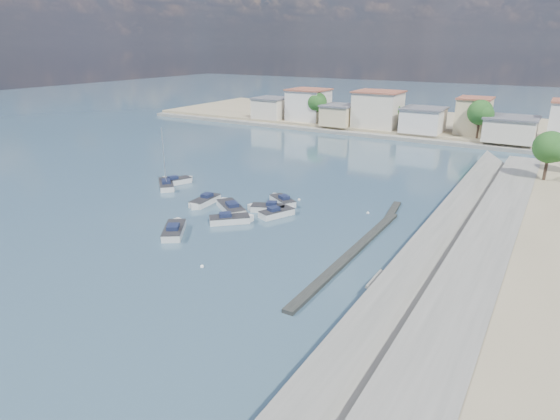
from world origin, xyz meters
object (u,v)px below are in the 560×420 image
Objects in this scene: motorboat_f at (282,201)px; motorboat_h at (232,220)px; motorboat_d at (266,208)px; motorboat_e at (178,181)px; motorboat_b at (278,213)px; motorboat_c at (230,207)px; motorboat_a at (174,230)px; sailboat at (166,184)px; motorboat_g at (204,202)px.

motorboat_h is (-1.45, -9.18, 0.00)m from motorboat_f.
motorboat_d and motorboat_e have the same top height.
motorboat_e is 1.05× the size of motorboat_h.
motorboat_b is 6.49m from motorboat_c.
motorboat_a is at bearing -123.17° from motorboat_b.
motorboat_a is 15.93m from motorboat_f.
motorboat_e is at bearing -179.45° from motorboat_f.
motorboat_c and motorboat_d have the same top height.
motorboat_c is at bearing -153.11° from motorboat_d.
motorboat_c is at bearing 85.56° from motorboat_a.
motorboat_d is 1.01× the size of motorboat_h.
motorboat_h is at bearing -51.00° from motorboat_c.
motorboat_e is (-14.13, 5.53, -0.00)m from motorboat_c.
motorboat_c and motorboat_h have the same top height.
sailboat reaches higher than motorboat_f.
motorboat_c is 4.65m from motorboat_d.
motorboat_g is (9.78, -5.50, 0.00)m from motorboat_e.
motorboat_h is (3.54, 5.95, -0.00)m from motorboat_a.
motorboat_c and motorboat_e have the same top height.
motorboat_a and motorboat_e have the same top height.
sailboat is (-10.10, 3.37, 0.04)m from motorboat_g.
motorboat_d is 5.73m from motorboat_h.
motorboat_g is 10.65m from sailboat.
motorboat_d and motorboat_g have the same top height.
motorboat_e is at bearing 158.62° from motorboat_c.
motorboat_a is at bearing -69.07° from motorboat_g.
motorboat_e is (-18.27, 3.43, 0.00)m from motorboat_d.
sailboat is at bearing 158.29° from motorboat_h.
motorboat_d is 8.74m from motorboat_g.
motorboat_b is 10.77m from motorboat_g.
motorboat_b is 4.79m from motorboat_f.
motorboat_g is at bearing -166.27° from motorboat_d.
motorboat_f is at bearing 88.11° from motorboat_d.
motorboat_b is 0.83× the size of motorboat_c.
motorboat_a is at bearing -108.27° from motorboat_f.
motorboat_c and motorboat_f have the same top height.
motorboat_g is (-10.69, -1.37, 0.00)m from motorboat_b.
motorboat_e is at bearing 169.37° from motorboat_d.
motorboat_c is at bearing -13.25° from sailboat.
motorboat_h is at bearing -103.44° from motorboat_d.
motorboat_h is 18.58m from sailboat.
motorboat_d is at bearing 26.89° from motorboat_c.
sailboat is at bearing -98.46° from motorboat_e.
motorboat_d is (4.14, 2.10, -0.00)m from motorboat_c.
motorboat_f is (18.39, 0.18, -0.00)m from motorboat_e.
motorboat_a is 1.15× the size of motorboat_h.
motorboat_a is 12.51m from motorboat_d.
motorboat_a is at bearing -43.08° from sailboat.
motorboat_c is (0.73, 9.42, 0.00)m from motorboat_a.
motorboat_a is at bearing -120.77° from motorboat_h.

